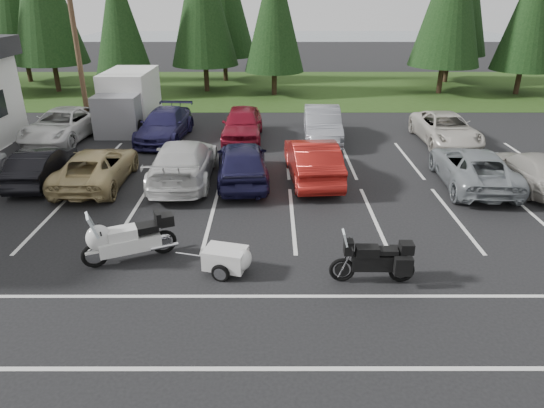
{
  "coord_description": "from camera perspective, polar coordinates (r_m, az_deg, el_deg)",
  "views": [
    {
      "loc": [
        -0.19,
        -13.5,
        6.94
      ],
      "look_at": [
        -0.18,
        -0.5,
        1.17
      ],
      "focal_mm": 32.0,
      "sensor_mm": 36.0,
      "label": 1
    }
  ],
  "objects": [
    {
      "name": "grass_strip",
      "position": [
        38.13,
        0.25,
        13.46
      ],
      "size": [
        80.0,
        16.0,
        0.01
      ],
      "primitive_type": "cube",
      "color": "#223912",
      "rests_on": "ground"
    },
    {
      "name": "touring_motorcycle",
      "position": [
        13.84,
        -16.52,
        -3.48
      ],
      "size": [
        2.98,
        1.98,
        1.59
      ],
      "primitive_type": null,
      "rotation": [
        0.0,
        0.0,
        0.42
      ],
      "color": "silver",
      "rests_on": "ground"
    },
    {
      "name": "car_near_2",
      "position": [
        19.84,
        -19.94,
        4.11
      ],
      "size": [
        2.31,
        4.97,
        1.38
      ],
      "primitive_type": "imported",
      "rotation": [
        0.0,
        0.0,
        3.14
      ],
      "color": "tan",
      "rests_on": "ground"
    },
    {
      "name": "adventure_motorcycle",
      "position": [
        12.61,
        11.8,
        -6.07
      ],
      "size": [
        2.44,
        0.89,
        1.47
      ],
      "primitive_type": null,
      "rotation": [
        0.0,
        0.0,
        -0.02
      ],
      "color": "black",
      "rests_on": "ground"
    },
    {
      "name": "car_far_1",
      "position": [
        25.06,
        -12.51,
        9.06
      ],
      "size": [
        2.48,
        5.26,
        1.48
      ],
      "primitive_type": "imported",
      "rotation": [
        0.0,
        0.0,
        -0.08
      ],
      "color": "#1F1C47",
      "rests_on": "ground"
    },
    {
      "name": "car_near_6",
      "position": [
        20.07,
        22.57,
        4.02
      ],
      "size": [
        2.74,
        5.34,
        1.44
      ],
      "primitive_type": "imported",
      "rotation": [
        0.0,
        0.0,
        3.07
      ],
      "color": "gray",
      "rests_on": "ground"
    },
    {
      "name": "box_truck",
      "position": [
        27.69,
        -16.77,
        11.52
      ],
      "size": [
        2.4,
        5.6,
        2.9
      ],
      "primitive_type": null,
      "color": "silver",
      "rests_on": "ground"
    },
    {
      "name": "car_far_2",
      "position": [
        24.55,
        -3.49,
        9.43
      ],
      "size": [
        1.94,
        4.73,
        1.61
      ],
      "primitive_type": "imported",
      "rotation": [
        0.0,
        0.0,
        -0.01
      ],
      "color": "maroon",
      "rests_on": "ground"
    },
    {
      "name": "car_near_4",
      "position": [
        18.87,
        -3.51,
        4.98
      ],
      "size": [
        2.31,
        4.96,
        1.64
      ],
      "primitive_type": "imported",
      "rotation": [
        0.0,
        0.0,
        3.22
      ],
      "color": "#181739",
      "rests_on": "ground"
    },
    {
      "name": "car_far_4",
      "position": [
        25.33,
        19.75,
        8.31
      ],
      "size": [
        2.47,
        5.19,
        1.43
      ],
      "primitive_type": "imported",
      "rotation": [
        0.0,
        0.0,
        0.02
      ],
      "color": "beige",
      "rests_on": "ground"
    },
    {
      "name": "conifer_7",
      "position": [
        39.5,
        28.35,
        19.67
      ],
      "size": [
        4.27,
        4.27,
        9.94
      ],
      "color": "#332316",
      "rests_on": "ground"
    },
    {
      "name": "car_far_0",
      "position": [
        26.59,
        -23.41,
        8.54
      ],
      "size": [
        3.02,
        5.65,
        1.51
      ],
      "primitive_type": "imported",
      "rotation": [
        0.0,
        0.0,
        -0.1
      ],
      "color": "white",
      "rests_on": "ground"
    },
    {
      "name": "conifer_5",
      "position": [
        35.12,
        0.28,
        21.8
      ],
      "size": [
        4.14,
        4.14,
        9.63
      ],
      "color": "#332316",
      "rests_on": "ground"
    },
    {
      "name": "lake_water",
      "position": [
        68.97,
        3.62,
        18.12
      ],
      "size": [
        70.0,
        50.0,
        0.02
      ],
      "primitive_type": "cube",
      "color": "gray",
      "rests_on": "ground"
    },
    {
      "name": "car_far_3",
      "position": [
        24.46,
        5.94,
        9.31
      ],
      "size": [
        1.87,
        4.98,
        1.62
      ],
      "primitive_type": "imported",
      "rotation": [
        0.0,
        0.0,
        -0.03
      ],
      "color": "slate",
      "rests_on": "ground"
    },
    {
      "name": "cargo_trailer",
      "position": [
        12.96,
        -5.48,
        -6.64
      ],
      "size": [
        1.75,
        1.27,
        0.73
      ],
      "primitive_type": null,
      "rotation": [
        0.0,
        0.0,
        -0.26
      ],
      "color": "silver",
      "rests_on": "ground"
    },
    {
      "name": "ground",
      "position": [
        15.17,
        0.68,
        -3.27
      ],
      "size": [
        120.0,
        120.0,
        0.0
      ],
      "primitive_type": "plane",
      "color": "black",
      "rests_on": "ground"
    },
    {
      "name": "car_near_7",
      "position": [
        20.87,
        28.19,
        3.55
      ],
      "size": [
        2.17,
        4.73,
        1.34
      ],
      "primitive_type": "imported",
      "rotation": [
        0.0,
        0.0,
        3.21
      ],
      "color": "#AAA59C",
      "rests_on": "ground"
    },
    {
      "name": "car_near_3",
      "position": [
        19.23,
        -10.38,
        4.96
      ],
      "size": [
        2.37,
        5.64,
        1.63
      ],
      "primitive_type": "imported",
      "rotation": [
        0.0,
        0.0,
        3.16
      ],
      "color": "silver",
      "rests_on": "ground"
    },
    {
      "name": "car_near_1",
      "position": [
        20.84,
        -25.48,
        4.1
      ],
      "size": [
        1.6,
        4.2,
        1.37
      ],
      "primitive_type": "imported",
      "rotation": [
        0.0,
        0.0,
        3.18
      ],
      "color": "black",
      "rests_on": "ground"
    },
    {
      "name": "conifer_3",
      "position": [
        36.42,
        -17.61,
        20.29
      ],
      "size": [
        3.87,
        3.87,
        9.02
      ],
      "color": "#332316",
      "rests_on": "ground"
    },
    {
      "name": "stall_markings",
      "position": [
        16.98,
        0.6,
        -0.17
      ],
      "size": [
        32.0,
        16.0,
        0.01
      ],
      "primitive_type": "cube",
      "color": "silver",
      "rests_on": "ground"
    },
    {
      "name": "utility_pole",
      "position": [
        27.41,
        -22.11,
        17.61
      ],
      "size": [
        1.6,
        0.26,
        9.0
      ],
      "color": "#473321",
      "rests_on": "ground"
    },
    {
      "name": "car_near_5",
      "position": [
        19.14,
        4.75,
        5.21
      ],
      "size": [
        2.12,
        5.09,
        1.64
      ],
      "primitive_type": "imported",
      "rotation": [
        0.0,
        0.0,
        3.22
      ],
      "color": "#A01914",
      "rests_on": "ground"
    }
  ]
}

